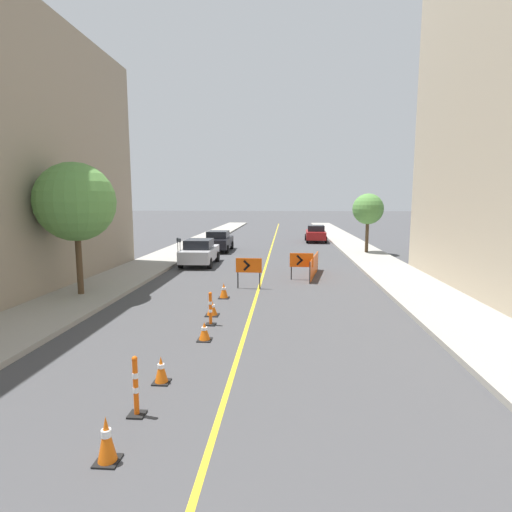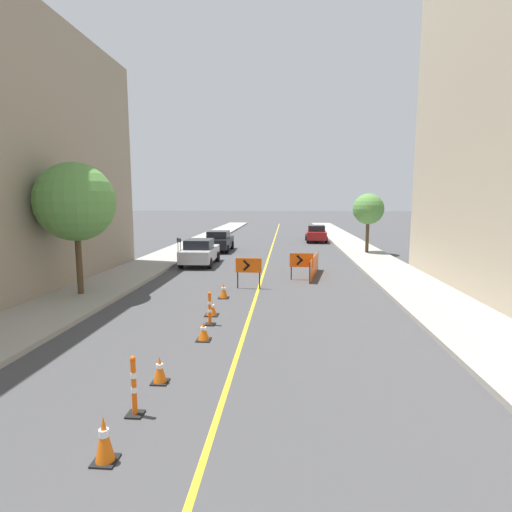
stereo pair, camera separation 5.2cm
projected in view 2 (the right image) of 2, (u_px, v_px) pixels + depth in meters
name	position (u px, v px, depth m)	size (l,w,h in m)	color
lane_stripe	(272.00, 247.00, 34.11)	(0.12, 68.45, 0.01)	gold
sidewalk_left	(192.00, 245.00, 34.62)	(3.05, 68.45, 0.16)	#9E998E
sidewalk_right	(355.00, 247.00, 33.57)	(3.05, 68.45, 0.16)	#9E998E
traffic_cone_second	(104.00, 439.00, 6.01)	(0.36, 0.36, 0.74)	black
traffic_cone_third	(160.00, 370.00, 8.64)	(0.36, 0.36, 0.60)	black
traffic_cone_fourth	(204.00, 331.00, 11.28)	(0.40, 0.40, 0.54)	black
traffic_cone_fifth	(212.00, 308.00, 13.72)	(0.45, 0.45, 0.54)	black
traffic_cone_farthest	(224.00, 291.00, 16.15)	(0.42, 0.42, 0.63)	black
delineator_post_front	(134.00, 390.00, 7.30)	(0.30, 0.30, 1.15)	black
delineator_post_rear	(210.00, 311.00, 12.66)	(0.32, 0.32, 1.08)	black
arrow_barricade_primary	(249.00, 267.00, 17.84)	(1.17, 0.11, 1.38)	#EF560C
arrow_barricade_secondary	(301.00, 261.00, 19.84)	(1.17, 0.09, 1.34)	#EF560C
safety_mesh_fence	(314.00, 266.00, 20.83)	(0.73, 4.04, 1.07)	#EF560C
parked_car_curb_near	(200.00, 252.00, 24.45)	(1.95, 4.34, 1.59)	#B7B7BC
parked_car_curb_mid	(219.00, 241.00, 31.08)	(1.93, 4.31, 1.59)	black
parked_car_curb_far	(316.00, 233.00, 38.07)	(1.97, 4.37, 1.59)	maroon
parking_meter_near_curb	(180.00, 244.00, 26.40)	(0.12, 0.11, 1.30)	#4C4C51
parking_meter_far_curb	(178.00, 244.00, 25.84)	(0.12, 0.11, 1.40)	#4C4C51
street_tree_left_near	(75.00, 202.00, 15.77)	(3.11, 3.11, 5.27)	#4C3823
street_tree_right_near	(368.00, 209.00, 28.85)	(2.23, 2.23, 4.27)	#4C3823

